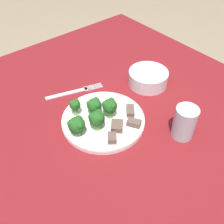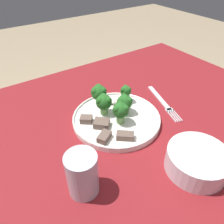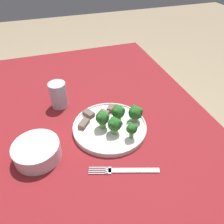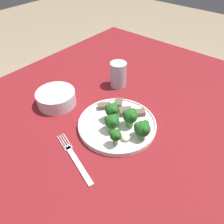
# 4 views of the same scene
# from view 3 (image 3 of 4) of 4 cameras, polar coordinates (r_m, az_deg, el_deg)

# --- Properties ---
(ground_plane) EXTENTS (8.00, 8.00, 0.00)m
(ground_plane) POSITION_cam_3_polar(r_m,az_deg,el_deg) (1.43, -5.13, -26.51)
(ground_plane) COLOR #9E896B
(table) EXTENTS (1.24, 0.95, 0.77)m
(table) POSITION_cam_3_polar(r_m,az_deg,el_deg) (0.86, -7.70, -8.27)
(table) COLOR maroon
(table) RESTS_ON ground_plane
(dinner_plate) EXTENTS (0.25, 0.25, 0.02)m
(dinner_plate) POSITION_cam_3_polar(r_m,az_deg,el_deg) (0.75, -0.62, -3.92)
(dinner_plate) COLOR white
(dinner_plate) RESTS_ON table
(fork) EXTENTS (0.08, 0.20, 0.00)m
(fork) POSITION_cam_3_polar(r_m,az_deg,el_deg) (0.65, 3.29, -15.01)
(fork) COLOR silver
(fork) RESTS_ON table
(cream_bowl) EXTENTS (0.14, 0.14, 0.05)m
(cream_bowl) POSITION_cam_3_polar(r_m,az_deg,el_deg) (0.70, -18.99, -9.72)
(cream_bowl) COLOR silver
(cream_bowl) RESTS_ON table
(drinking_glass) EXTENTS (0.06, 0.06, 0.10)m
(drinking_glass) POSITION_cam_3_polar(r_m,az_deg,el_deg) (0.86, -13.76, 4.07)
(drinking_glass) COLOR #B2C1CC
(drinking_glass) RESTS_ON table
(broccoli_floret_near_rim_left) EXTENTS (0.05, 0.04, 0.06)m
(broccoli_floret_near_rim_left) POSITION_cam_3_polar(r_m,az_deg,el_deg) (0.71, 0.69, -3.27)
(broccoli_floret_near_rim_left) COLOR #709E56
(broccoli_floret_near_rim_left) RESTS_ON dinner_plate
(broccoli_floret_center_left) EXTENTS (0.05, 0.05, 0.06)m
(broccoli_floret_center_left) POSITION_cam_3_polar(r_m,az_deg,el_deg) (0.75, 6.15, -0.17)
(broccoli_floret_center_left) COLOR #709E56
(broccoli_floret_center_left) RESTS_ON dinner_plate
(broccoli_floret_back_left) EXTENTS (0.05, 0.04, 0.06)m
(broccoli_floret_back_left) POSITION_cam_3_polar(r_m,az_deg,el_deg) (0.72, -2.50, -1.63)
(broccoli_floret_back_left) COLOR #709E56
(broccoli_floret_back_left) RESTS_ON dinner_plate
(broccoli_floret_front_left) EXTENTS (0.05, 0.05, 0.06)m
(broccoli_floret_front_left) POSITION_cam_3_polar(r_m,az_deg,el_deg) (0.75, 1.61, -0.01)
(broccoli_floret_front_left) COLOR #709E56
(broccoli_floret_front_left) RESTS_ON dinner_plate
(broccoli_floret_center_back) EXTENTS (0.03, 0.03, 0.06)m
(broccoli_floret_center_back) POSITION_cam_3_polar(r_m,az_deg,el_deg) (0.69, 5.21, -4.46)
(broccoli_floret_center_back) COLOR #709E56
(broccoli_floret_center_back) RESTS_ON dinner_plate
(meat_slice_front_slice) EXTENTS (0.04, 0.04, 0.02)m
(meat_slice_front_slice) POSITION_cam_3_polar(r_m,az_deg,el_deg) (0.81, -0.17, 0.95)
(meat_slice_front_slice) COLOR brown
(meat_slice_front_slice) RESTS_ON dinner_plate
(meat_slice_middle_slice) EXTENTS (0.05, 0.05, 0.02)m
(meat_slice_middle_slice) POSITION_cam_3_polar(r_m,az_deg,el_deg) (0.76, -7.35, -3.04)
(meat_slice_middle_slice) COLOR brown
(meat_slice_middle_slice) RESTS_ON dinner_plate
(meat_slice_rear_slice) EXTENTS (0.05, 0.05, 0.02)m
(meat_slice_rear_slice) POSITION_cam_3_polar(r_m,az_deg,el_deg) (0.78, -2.32, -0.90)
(meat_slice_rear_slice) COLOR brown
(meat_slice_rear_slice) RESTS_ON dinner_plate
(meat_slice_edge_slice) EXTENTS (0.05, 0.04, 0.02)m
(meat_slice_edge_slice) POSITION_cam_3_polar(r_m,az_deg,el_deg) (0.79, -6.12, -0.46)
(meat_slice_edge_slice) COLOR brown
(meat_slice_edge_slice) RESTS_ON dinner_plate
(sauce_dollop) EXTENTS (0.03, 0.03, 0.02)m
(sauce_dollop) POSITION_cam_3_polar(r_m,az_deg,el_deg) (0.74, 4.79, -4.04)
(sauce_dollop) COLOR silver
(sauce_dollop) RESTS_ON dinner_plate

